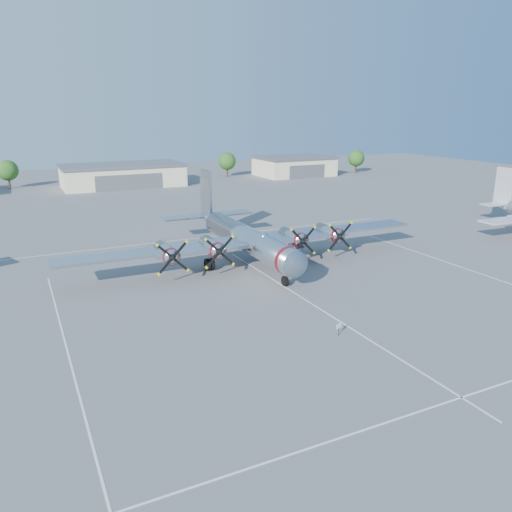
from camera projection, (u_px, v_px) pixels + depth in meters
name	position (u px, v px, depth m)	size (l,w,h in m)	color
ground	(291.00, 291.00, 50.91)	(260.00, 260.00, 0.00)	#59595C
parking_lines	(299.00, 296.00, 49.39)	(60.00, 50.08, 0.01)	silver
hangar_center	(123.00, 175.00, 120.90)	(28.60, 14.60, 5.40)	beige
hangar_east	(294.00, 166.00, 141.07)	(20.60, 14.60, 5.40)	beige
tree_west	(8.00, 170.00, 116.91)	(4.80, 4.80, 6.64)	#382619
tree_east	(227.00, 161.00, 138.29)	(4.80, 4.80, 6.64)	#382619
tree_far_east	(356.00, 158.00, 147.36)	(4.80, 4.80, 6.64)	#382619
main_bomber_b29	(244.00, 260.00, 61.26)	(44.34, 30.33, 9.81)	silver
info_placard	(339.00, 327.00, 40.53)	(0.53, 0.21, 1.05)	black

